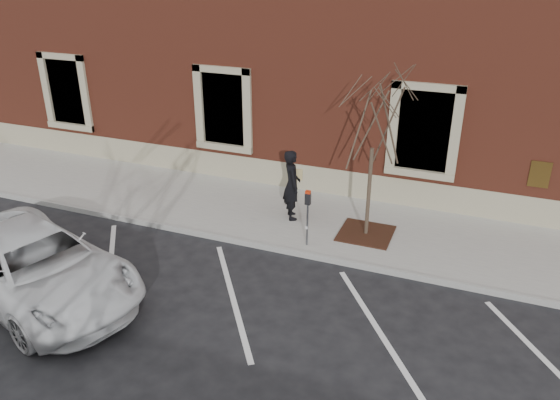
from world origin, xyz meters
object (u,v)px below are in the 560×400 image
at_px(man, 292,185).
at_px(parking_meter, 308,208).
at_px(sapling, 374,123).
at_px(white_truck, 35,266).

xyz_separation_m(man, parking_meter, (0.89, -1.30, 0.05)).
xyz_separation_m(man, sapling, (2.12, -0.21, 2.00)).
xyz_separation_m(parking_meter, white_truck, (-4.72, -3.97, -0.42)).
bearing_deg(parking_meter, white_truck, -142.14).
distance_m(man, white_truck, 6.52).
bearing_deg(man, sapling, -126.37).
relative_size(sapling, white_truck, 0.79).
bearing_deg(white_truck, parking_meter, -32.13).
xyz_separation_m(sapling, white_truck, (-5.95, -5.06, -2.37)).
bearing_deg(man, parking_meter, -176.39).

